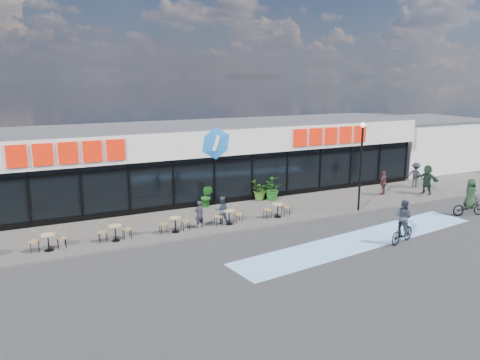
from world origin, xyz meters
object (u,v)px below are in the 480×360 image
at_px(cyclist_a, 403,225).
at_px(pedestrian_a, 427,180).
at_px(pedestrian_c, 383,183).
at_px(patron_right, 222,210).
at_px(potted_plant_mid, 260,190).
at_px(potted_plant_right, 271,189).
at_px(patron_left, 199,214).
at_px(lamp_post, 361,159).
at_px(pedestrian_b, 416,175).
at_px(cyclist_b, 469,202).
at_px(potted_plant_left, 207,196).

bearing_deg(cyclist_a, pedestrian_a, 37.21).
bearing_deg(pedestrian_a, pedestrian_c, -125.00).
bearing_deg(patron_right, potted_plant_mid, -117.06).
distance_m(patron_right, pedestrian_a, 14.36).
bearing_deg(potted_plant_right, pedestrian_a, -17.55).
distance_m(pedestrian_a, pedestrian_c, 2.84).
bearing_deg(patron_left, lamp_post, 158.17).
relative_size(potted_plant_right, patron_left, 0.97).
height_order(potted_plant_mid, patron_left, patron_left).
relative_size(pedestrian_a, pedestrian_b, 1.11).
bearing_deg(cyclist_b, potted_plant_left, 149.02).
bearing_deg(pedestrian_a, potted_plant_left, -115.45).
bearing_deg(potted_plant_right, cyclist_b, -41.33).
height_order(patron_left, cyclist_a, cyclist_a).
distance_m(potted_plant_left, pedestrian_a, 14.29).
height_order(potted_plant_mid, potted_plant_right, potted_plant_right).
distance_m(patron_left, pedestrian_b, 16.63).
xyz_separation_m(potted_plant_left, cyclist_a, (5.97, -9.28, 0.13)).
bearing_deg(pedestrian_c, lamp_post, 6.15).
relative_size(potted_plant_mid, potted_plant_right, 0.93).
relative_size(potted_plant_left, patron_right, 0.90).
bearing_deg(potted_plant_mid, pedestrian_a, -17.58).
xyz_separation_m(potted_plant_mid, patron_left, (-5.26, -3.45, 0.07)).
height_order(pedestrian_a, cyclist_b, cyclist_b).
height_order(potted_plant_left, potted_plant_mid, potted_plant_left).
height_order(lamp_post, potted_plant_left, lamp_post).
xyz_separation_m(patron_right, pedestrian_a, (14.36, -0.00, 0.24)).
bearing_deg(patron_left, potted_plant_right, -167.35).
xyz_separation_m(potted_plant_right, pedestrian_a, (9.74, -3.08, 0.27)).
distance_m(lamp_post, pedestrian_a, 6.80).
bearing_deg(potted_plant_left, cyclist_a, -57.25).
bearing_deg(pedestrian_c, patron_right, -18.69).
bearing_deg(potted_plant_left, cyclist_b, -30.98).
height_order(patron_left, pedestrian_b, pedestrian_b).
relative_size(potted_plant_right, patron_right, 0.95).
height_order(patron_left, pedestrian_c, pedestrian_c).
relative_size(potted_plant_mid, cyclist_a, 0.60).
xyz_separation_m(potted_plant_left, pedestrian_b, (14.77, -1.47, 0.21)).
relative_size(pedestrian_c, cyclist_b, 0.75).
relative_size(potted_plant_mid, pedestrian_a, 0.66).
distance_m(potted_plant_mid, patron_right, 5.15).
relative_size(potted_plant_left, cyclist_a, 0.62).
relative_size(pedestrian_a, pedestrian_c, 1.22).
relative_size(potted_plant_right, cyclist_a, 0.65).
height_order(pedestrian_a, cyclist_a, cyclist_a).
bearing_deg(potted_plant_right, cyclist_a, -78.87).
height_order(lamp_post, cyclist_a, lamp_post).
distance_m(patron_left, pedestrian_c, 13.10).
distance_m(potted_plant_right, pedestrian_c, 7.39).
distance_m(cyclist_a, cyclist_b, 6.81).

